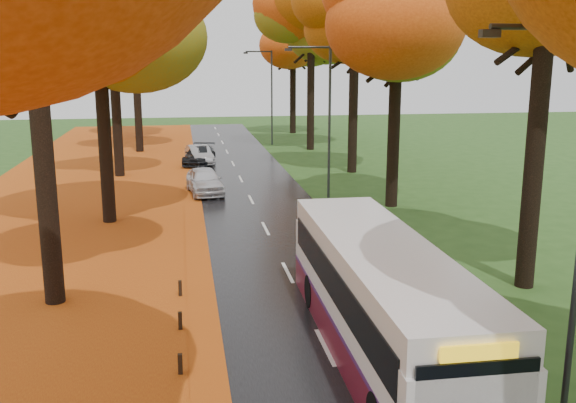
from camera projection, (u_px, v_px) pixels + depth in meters
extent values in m
cube|color=black|center=(263.00, 223.00, 29.12)|extent=(6.50, 90.00, 0.04)
cube|color=silver|center=(263.00, 223.00, 29.12)|extent=(0.12, 90.00, 0.01)
cube|color=#962D0D|center=(56.00, 232.00, 27.70)|extent=(12.00, 90.00, 0.02)
cube|color=#BB5F13|center=(195.00, 226.00, 28.63)|extent=(0.90, 90.00, 0.01)
cylinder|color=black|center=(43.00, 155.00, 18.75)|extent=(0.60, 0.60, 9.15)
cylinder|color=black|center=(105.00, 135.00, 28.60)|extent=(0.60, 0.60, 8.00)
ellipsoid|color=orange|center=(97.00, 19.00, 27.51)|extent=(9.20, 9.20, 7.18)
cylinder|color=black|center=(116.00, 108.00, 40.00)|extent=(0.60, 0.60, 8.58)
ellipsoid|color=orange|center=(111.00, 19.00, 38.83)|extent=(8.00, 8.00, 6.24)
cylinder|color=black|center=(137.00, 94.00, 50.62)|extent=(0.60, 0.60, 9.15)
ellipsoid|color=orange|center=(133.00, 19.00, 49.37)|extent=(9.20, 9.20, 7.18)
cylinder|color=black|center=(138.00, 95.00, 60.28)|extent=(0.60, 0.60, 8.00)
ellipsoid|color=orange|center=(135.00, 40.00, 59.19)|extent=(8.00, 8.00, 6.24)
cylinder|color=black|center=(535.00, 147.00, 20.16)|extent=(0.60, 0.60, 9.22)
cylinder|color=black|center=(394.00, 125.00, 31.73)|extent=(0.60, 0.60, 8.19)
ellipsoid|color=orange|center=(398.00, 18.00, 30.61)|extent=(9.20, 9.20, 7.18)
cylinder|color=black|center=(353.00, 106.00, 41.40)|extent=(0.60, 0.60, 8.70)
ellipsoid|color=orange|center=(355.00, 18.00, 40.21)|extent=(8.20, 8.20, 6.40)
cylinder|color=black|center=(311.00, 93.00, 51.84)|extent=(0.60, 0.60, 9.22)
ellipsoid|color=orange|center=(311.00, 19.00, 50.58)|extent=(9.20, 9.20, 7.18)
cylinder|color=black|center=(293.00, 92.00, 63.60)|extent=(0.60, 0.60, 8.19)
ellipsoid|color=orange|center=(293.00, 39.00, 62.48)|extent=(8.20, 8.20, 6.40)
cube|color=black|center=(180.00, 364.00, 15.20)|extent=(0.11, 0.11, 0.52)
cube|color=black|center=(180.00, 321.00, 17.70)|extent=(0.11, 0.11, 0.52)
cube|color=black|center=(180.00, 288.00, 20.20)|extent=(0.11, 0.11, 0.52)
cylinder|color=#333538|center=(547.00, 27.00, 11.52)|extent=(2.20, 0.11, 0.11)
cube|color=#333538|center=(490.00, 33.00, 11.37)|extent=(0.35, 0.18, 0.14)
cylinder|color=#333538|center=(329.00, 123.00, 33.73)|extent=(0.14, 0.14, 8.00)
cylinder|color=#333538|center=(309.00, 47.00, 32.71)|extent=(2.20, 0.11, 0.11)
cube|color=#333538|center=(288.00, 50.00, 32.56)|extent=(0.35, 0.18, 0.14)
cylinder|color=#333538|center=(272.00, 98.00, 54.92)|extent=(0.14, 0.14, 8.00)
cylinder|color=#333538|center=(259.00, 52.00, 53.89)|extent=(2.20, 0.11, 0.11)
cube|color=#333538|center=(246.00, 53.00, 53.74)|extent=(0.35, 0.18, 0.14)
cube|color=#5B0E1E|center=(380.00, 336.00, 16.21)|extent=(2.57, 10.90, 0.89)
cube|color=white|center=(381.00, 295.00, 15.97)|extent=(2.57, 10.90, 1.29)
cube|color=white|center=(382.00, 258.00, 15.75)|extent=(2.52, 10.68, 0.69)
cube|color=#431A5B|center=(380.00, 318.00, 16.10)|extent=(2.59, 10.92, 0.12)
cube|color=black|center=(381.00, 280.00, 15.88)|extent=(2.59, 10.03, 0.84)
cube|color=black|center=(476.00, 400.00, 10.71)|extent=(2.18, 0.08, 1.38)
cube|color=yellow|center=(479.00, 352.00, 10.52)|extent=(1.36, 0.07, 0.28)
cylinder|color=black|center=(312.00, 291.00, 19.18)|extent=(0.29, 0.99, 0.99)
cylinder|color=black|center=(384.00, 287.00, 19.51)|extent=(0.29, 0.99, 0.99)
imported|color=silver|center=(205.00, 181.00, 35.28)|extent=(2.20, 4.40, 1.44)
imported|color=#919498|center=(199.00, 155.00, 45.22)|extent=(2.06, 4.14, 1.30)
imported|color=black|center=(199.00, 155.00, 45.21)|extent=(2.70, 4.75, 1.30)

